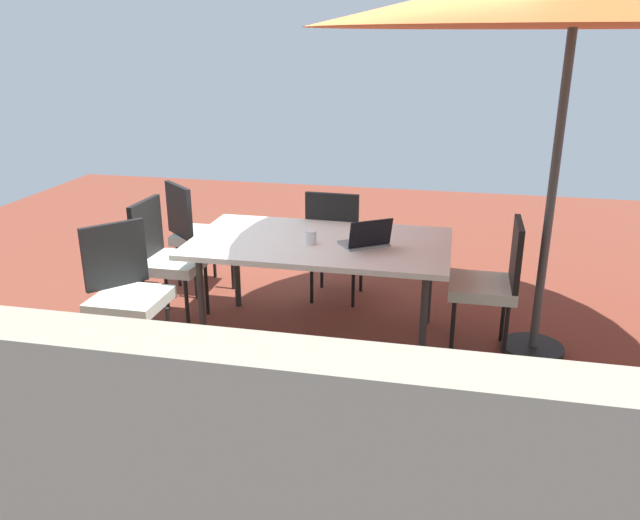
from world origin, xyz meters
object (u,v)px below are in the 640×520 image
object	(u,v)px
chair_southeast	(196,230)
laptop	(366,240)
dining_table	(320,247)
chair_northeast	(126,289)
chair_east	(166,255)
chair_west	(492,280)
chair_south	(336,239)
cup	(311,237)

from	to	relation	value
chair_southeast	laptop	size ratio (longest dim) A/B	2.43
dining_table	chair_southeast	xyz separation A→B (m)	(1.26, -0.67, -0.15)
chair_northeast	chair_east	world-z (taller)	same
chair_west	laptop	size ratio (longest dim) A/B	2.43
chair_southeast	chair_west	size ratio (longest dim) A/B	1.00
chair_southeast	dining_table	bearing A→B (deg)	-166.35
dining_table	chair_east	distance (m)	1.24
dining_table	chair_northeast	world-z (taller)	chair_northeast
chair_south	chair_northeast	distance (m)	1.82
laptop	cup	size ratio (longest dim) A/B	4.14
chair_southeast	cup	xyz separation A→B (m)	(-1.21, 0.76, 0.25)
chair_southeast	laptop	distance (m)	1.78
chair_west	laptop	world-z (taller)	chair_west
dining_table	chair_east	size ratio (longest dim) A/B	1.92
chair_northeast	chair_east	xyz separation A→B (m)	(0.04, -0.70, 0.00)
chair_south	chair_east	distance (m)	1.40
cup	chair_west	bearing A→B (deg)	-176.08
dining_table	chair_west	bearing A→B (deg)	179.94
dining_table	chair_northeast	size ratio (longest dim) A/B	1.92
chair_northeast	chair_east	distance (m)	0.70
chair_south	laptop	bearing A→B (deg)	117.43
chair_southeast	cup	distance (m)	1.45
chair_southeast	chair_south	size ratio (longest dim) A/B	1.00
chair_northeast	laptop	world-z (taller)	chair_northeast
chair_east	cup	distance (m)	1.22
chair_east	laptop	distance (m)	1.60
dining_table	chair_southeast	size ratio (longest dim) A/B	1.92
chair_west	dining_table	bearing A→B (deg)	-89.47
dining_table	cup	distance (m)	0.14
chair_southeast	chair_northeast	distance (m)	1.38
chair_west	chair_south	bearing A→B (deg)	-118.45
chair_south	chair_northeast	xyz separation A→B (m)	(1.18, 1.39, 0.00)
chair_southeast	chair_west	xyz separation A→B (m)	(-2.49, 0.68, 0.00)
chair_south	laptop	size ratio (longest dim) A/B	2.43
chair_west	laptop	distance (m)	0.92
chair_south	chair_northeast	size ratio (longest dim) A/B	1.00
chair_south	chair_west	xyz separation A→B (m)	(-1.25, 0.69, 0.00)
chair_northeast	cup	size ratio (longest dim) A/B	10.07
chair_west	laptop	bearing A→B (deg)	-85.44
chair_southeast	chair_west	distance (m)	2.58
chair_northeast	cup	world-z (taller)	chair_northeast
chair_northeast	laptop	size ratio (longest dim) A/B	2.43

